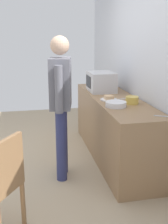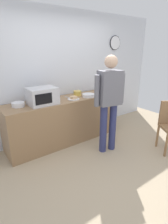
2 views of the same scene
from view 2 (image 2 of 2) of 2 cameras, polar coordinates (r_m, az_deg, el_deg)
The scene contains 11 objects.
ground_plane at distance 3.18m, azimuth 7.73°, elevation -16.44°, with size 6.00×6.00×0.00m, color tan.
back_wall at distance 3.92m, azimuth -7.93°, elevation 11.15°, with size 5.40×0.13×2.60m.
kitchen_counter at distance 3.77m, azimuth -6.11°, elevation -2.59°, with size 2.38×0.62×0.90m, color #93704C.
microwave at distance 3.32m, azimuth -12.92°, elevation 4.89°, with size 0.50×0.39×0.30m.
sandwich_plate at distance 3.59m, azimuth -3.31°, elevation 4.31°, with size 0.23×0.23×0.07m.
salad_bowl at distance 3.33m, azimuth -19.97°, elevation 2.23°, with size 0.22×0.22×0.08m, color white.
cereal_bowl at distance 3.77m, azimuth 1.41°, elevation 5.25°, with size 0.26×0.26×0.06m, color white.
mixing_bowl at distance 3.90m, azimuth -2.09°, elevation 5.98°, with size 0.17×0.17×0.09m, color gold.
fork_utensil at distance 4.36m, azimuth 3.84°, elevation 6.80°, with size 0.17×0.02×0.01m, color silver.
spoon_utensil at distance 3.75m, azimuth -5.16°, elevation 4.65°, with size 0.17×0.02×0.01m, color silver.
person_standing at distance 3.21m, azimuth 7.97°, elevation 4.42°, with size 0.58×0.31×1.76m.
Camera 2 is at (-1.84, -1.82, 1.86)m, focal length 29.13 mm.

